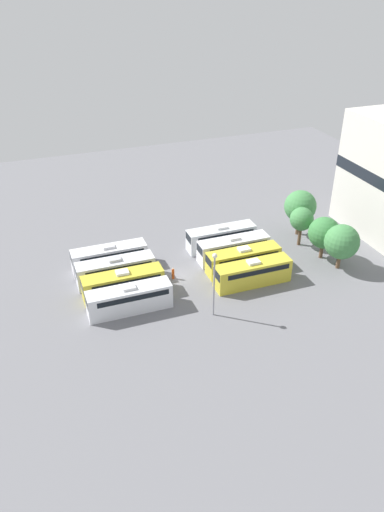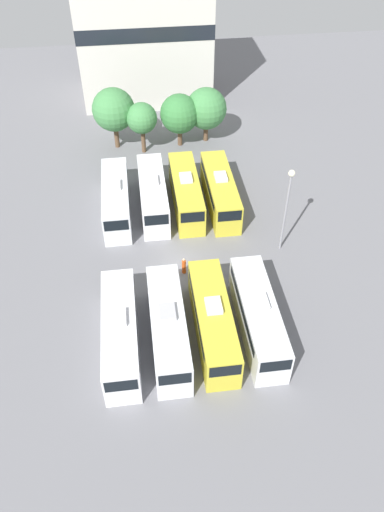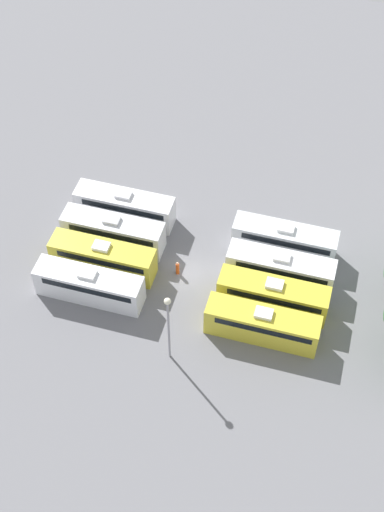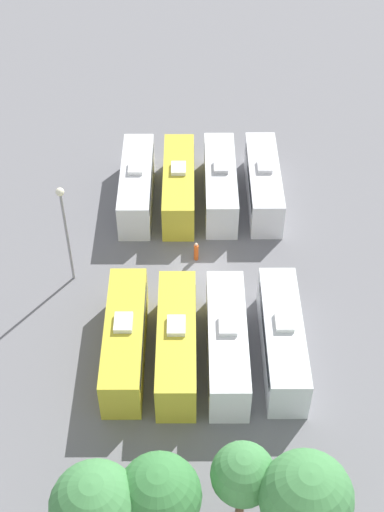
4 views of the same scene
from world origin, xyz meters
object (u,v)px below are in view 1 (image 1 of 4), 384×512
(bus_7, at_px, (253,272))
(bus_6, at_px, (243,259))
(tree_3, at_px, (342,242))
(bus_2, at_px, (123,283))
(tree_0, at_px, (300,206))
(bus_4, at_px, (221,237))
(bus_0, at_px, (110,257))
(light_pole, at_px, (214,275))
(bus_5, at_px, (234,248))
(worker_person, at_px, (173,274))
(tree_2, at_px, (324,233))
(bus_3, at_px, (130,298))
(bus_1, at_px, (116,270))
(tree_1, at_px, (302,219))

(bus_7, bearing_deg, bus_6, 175.52)
(bus_7, height_order, tree_3, tree_3)
(bus_2, height_order, tree_0, tree_0)
(bus_4, distance_m, tree_0, 13.31)
(bus_0, relative_size, bus_2, 1.00)
(bus_0, height_order, bus_4, same)
(bus_0, relative_size, tree_0, 1.43)
(tree_3, bearing_deg, light_pole, -79.02)
(bus_5, height_order, worker_person, bus_5)
(light_pole, relative_size, tree_2, 1.37)
(bus_4, xyz_separation_m, tree_2, (7.82, 12.44, 2.25))
(bus_0, xyz_separation_m, tree_3, (11.08, 30.04, 2.36))
(bus_2, distance_m, tree_3, 30.14)
(tree_3, bearing_deg, tree_2, -168.18)
(bus_0, xyz_separation_m, bus_3, (10.67, 0.20, 0.00))
(tree_0, relative_size, tree_2, 1.15)
(bus_1, bearing_deg, light_pole, 39.46)
(bus_7, relative_size, tree_2, 1.64)
(light_pole, bearing_deg, worker_person, -167.62)
(bus_4, xyz_separation_m, tree_0, (0.27, 12.97, 3.00))
(tree_2, bearing_deg, bus_7, -77.51)
(bus_7, height_order, worker_person, bus_7)
(bus_1, height_order, bus_2, same)
(bus_1, xyz_separation_m, worker_person, (2.08, 7.36, -1.01))
(bus_5, bearing_deg, bus_6, -0.36)
(tree_1, bearing_deg, bus_4, -106.53)
(bus_6, bearing_deg, bus_2, -89.86)
(bus_1, distance_m, light_pole, 15.34)
(bus_4, relative_size, light_pole, 1.20)
(bus_4, relative_size, worker_person, 6.20)
(bus_0, distance_m, tree_0, 30.04)
(bus_4, relative_size, tree_1, 1.70)
(bus_0, distance_m, bus_4, 16.92)
(bus_3, height_order, bus_5, same)
(tree_0, bearing_deg, tree_3, 0.81)
(bus_1, height_order, bus_3, same)
(bus_3, distance_m, tree_1, 29.17)
(bus_3, relative_size, worker_person, 6.20)
(bus_4, height_order, tree_2, tree_2)
(tree_2, bearing_deg, light_pole, -69.99)
(bus_5, xyz_separation_m, tree_3, (7.36, 12.80, 2.36))
(bus_3, bearing_deg, tree_2, 95.59)
(bus_3, bearing_deg, tree_3, 89.23)
(bus_1, relative_size, bus_6, 1.00)
(bus_2, bearing_deg, bus_4, 113.18)
(bus_3, distance_m, tree_2, 29.39)
(bus_3, bearing_deg, bus_2, 179.19)
(bus_2, distance_m, tree_0, 30.57)
(light_pole, bearing_deg, tree_3, 100.98)
(tree_2, bearing_deg, worker_person, -95.49)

